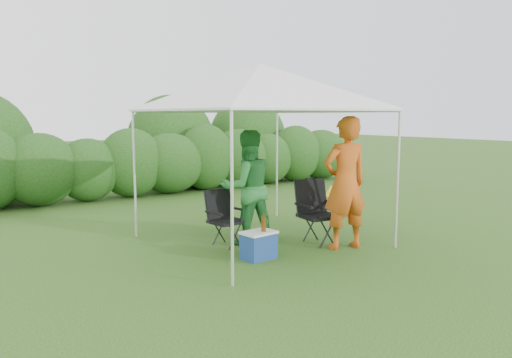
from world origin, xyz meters
TOP-DOWN VIEW (x-y plane):
  - ground at (0.00, 0.00)m, footprint 70.00×70.00m
  - hedge at (0.10, 6.00)m, footprint 14.47×1.53m
  - canopy at (0.00, 0.50)m, footprint 3.10×3.10m
  - chair_right at (0.71, -0.04)m, footprint 0.69×0.64m
  - chair_left at (-0.58, 0.69)m, footprint 0.59×0.54m
  - man at (0.83, -0.55)m, footprint 0.83×0.63m
  - woman at (-0.21, 0.56)m, footprint 1.01×0.86m
  - cooler at (-0.58, -0.26)m, footprint 0.51×0.39m
  - bottle at (-0.52, -0.30)m, footprint 0.07×0.07m
  - lawn_toy at (4.25, 3.16)m, footprint 0.55×0.46m

SIDE VIEW (x-z plane):
  - ground at x=0.00m, z-range 0.00..0.00m
  - lawn_toy at x=4.25m, z-range -0.01..0.27m
  - cooler at x=-0.58m, z-range 0.00..0.40m
  - chair_left at x=-0.58m, z-range 0.06..0.94m
  - bottle at x=-0.52m, z-range 0.40..0.66m
  - chair_right at x=0.71m, z-range 0.07..1.08m
  - hedge at x=0.10m, z-range -0.08..1.72m
  - woman at x=-0.21m, z-range 0.00..1.81m
  - man at x=0.83m, z-range 0.00..2.03m
  - canopy at x=0.00m, z-range 1.05..3.88m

